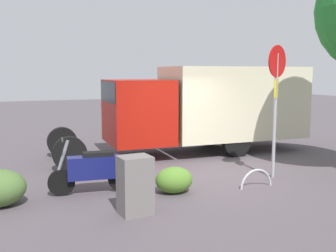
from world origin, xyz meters
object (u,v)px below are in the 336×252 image
(stop_sign, at_px, (276,90))
(bike_rack_hoop, at_px, (256,187))
(motorcycle, at_px, (93,169))
(utility_cabinet, at_px, (135,185))
(box_truck_near, at_px, (206,104))

(stop_sign, height_order, bike_rack_hoop, stop_sign)
(motorcycle, relative_size, utility_cabinet, 1.69)
(motorcycle, bearing_deg, box_truck_near, -138.20)
(stop_sign, bearing_deg, utility_cabinet, 16.22)
(box_truck_near, xyz_separation_m, bike_rack_hoop, (0.83, 4.02, -1.55))
(utility_cabinet, bearing_deg, motorcycle, -74.14)
(stop_sign, bearing_deg, box_truck_near, -88.81)
(utility_cabinet, bearing_deg, stop_sign, -163.78)
(box_truck_near, distance_m, motorcycle, 5.35)
(stop_sign, bearing_deg, motorcycle, -5.35)
(stop_sign, xyz_separation_m, utility_cabinet, (3.92, 1.14, -1.60))
(utility_cabinet, relative_size, bike_rack_hoop, 1.26)
(box_truck_near, distance_m, bike_rack_hoop, 4.39)
(stop_sign, distance_m, utility_cabinet, 4.39)
(motorcycle, xyz_separation_m, stop_sign, (-4.36, 0.41, 1.62))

